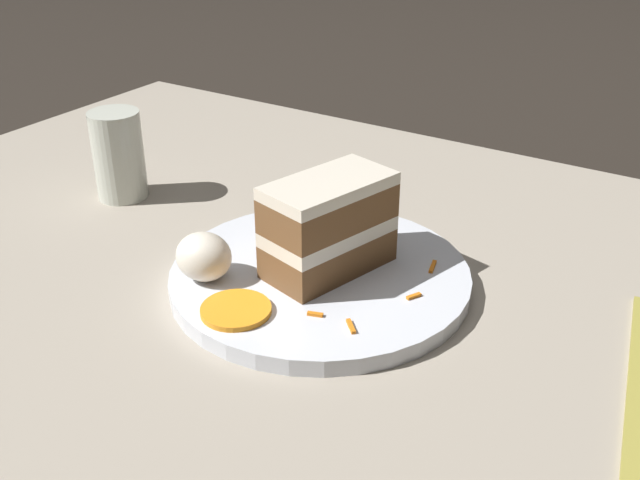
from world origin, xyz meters
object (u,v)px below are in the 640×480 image
(cake_slice, at_px, (329,225))
(drinking_glass, at_px, (119,161))
(cream_dollop, at_px, (204,257))
(plate, at_px, (320,277))
(orange_garnish, at_px, (236,310))

(cake_slice, distance_m, drinking_glass, 0.33)
(cream_dollop, distance_m, drinking_glass, 0.26)
(plate, distance_m, cake_slice, 0.06)
(orange_garnish, bearing_deg, cream_dollop, 152.91)
(plate, distance_m, cream_dollop, 0.12)
(cake_slice, bearing_deg, plate, -109.84)
(plate, xyz_separation_m, cream_dollop, (-0.09, -0.07, 0.03))
(plate, xyz_separation_m, orange_garnish, (-0.02, -0.11, 0.01))
(cake_slice, height_order, drinking_glass, cake_slice)
(plate, bearing_deg, orange_garnish, -102.32)
(cake_slice, xyz_separation_m, drinking_glass, (-0.33, 0.04, -0.02))
(plate, height_order, cake_slice, cake_slice)
(plate, xyz_separation_m, cake_slice, (0.01, 0.01, 0.06))
(orange_garnish, bearing_deg, cake_slice, 75.97)
(cake_slice, bearing_deg, drinking_glass, -171.89)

